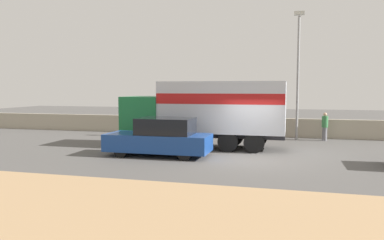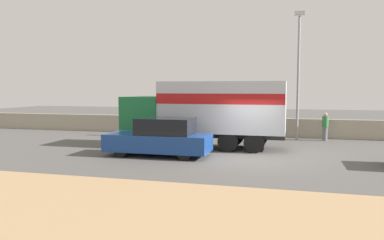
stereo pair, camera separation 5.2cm
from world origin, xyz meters
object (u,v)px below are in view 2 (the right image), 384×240
car_hatchback (160,138)px  pedestrian (325,126)px  street_lamp (298,67)px  box_truck (207,109)px

car_hatchback → pedestrian: size_ratio=2.86×
street_lamp → pedestrian: 3.69m
street_lamp → box_truck: size_ratio=0.91×
street_lamp → pedestrian: size_ratio=4.55×
car_hatchback → pedestrian: (7.38, 6.99, 0.02)m
box_truck → car_hatchback: size_ratio=1.75×
box_truck → pedestrian: size_ratio=5.02×
street_lamp → car_hatchback: (-5.84, -6.87, -3.38)m
box_truck → street_lamp: bearing=-137.3°
street_lamp → box_truck: street_lamp is taller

